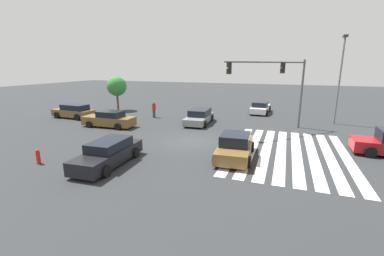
{
  "coord_description": "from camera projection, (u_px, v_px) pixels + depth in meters",
  "views": [
    {
      "loc": [
        -17.18,
        -6.3,
        5.5
      ],
      "look_at": [
        0.0,
        0.0,
        1.05
      ],
      "focal_mm": 24.0,
      "sensor_mm": 36.0,
      "label": 1
    }
  ],
  "objects": [
    {
      "name": "fire_hydrant",
      "position": [
        38.0,
        157.0,
        14.72
      ],
      "size": [
        0.22,
        0.22,
        0.86
      ],
      "color": "red",
      "rests_on": "ground_plane"
    },
    {
      "name": "car_6",
      "position": [
        235.0,
        147.0,
        15.66
      ],
      "size": [
        4.65,
        2.34,
        1.51
      ],
      "rotation": [
        0.0,
        0.0,
        0.06
      ],
      "color": "brown",
      "rests_on": "ground_plane"
    },
    {
      "name": "car_2",
      "position": [
        109.0,
        119.0,
        23.65
      ],
      "size": [
        2.12,
        4.91,
        1.47
      ],
      "rotation": [
        0.0,
        0.0,
        1.62
      ],
      "color": "brown",
      "rests_on": "ground_plane"
    },
    {
      "name": "ground_plane",
      "position": [
        192.0,
        142.0,
        19.08
      ],
      "size": [
        132.48,
        132.48,
        0.0
      ],
      "primitive_type": "plane",
      "color": "#2B2D30"
    },
    {
      "name": "car_5",
      "position": [
        260.0,
        108.0,
        30.6
      ],
      "size": [
        4.88,
        2.22,
        1.37
      ],
      "rotation": [
        0.0,
        0.0,
        -0.04
      ],
      "color": "silver",
      "rests_on": "ground_plane"
    },
    {
      "name": "tree_corner_a",
      "position": [
        117.0,
        86.0,
        31.89
      ],
      "size": [
        2.42,
        2.42,
        4.25
      ],
      "color": "brown",
      "rests_on": "ground_plane"
    },
    {
      "name": "car_3",
      "position": [
        74.0,
        111.0,
        27.62
      ],
      "size": [
        2.09,
        4.77,
        1.49
      ],
      "rotation": [
        0.0,
        0.0,
        1.52
      ],
      "color": "brown",
      "rests_on": "ground_plane"
    },
    {
      "name": "car_4",
      "position": [
        109.0,
        153.0,
        14.55
      ],
      "size": [
        4.96,
        2.19,
        1.42
      ],
      "rotation": [
        0.0,
        0.0,
        3.2
      ],
      "color": "black",
      "rests_on": "ground_plane"
    },
    {
      "name": "crosswalk_markings",
      "position": [
        289.0,
        152.0,
        16.82
      ],
      "size": [
        10.83,
        7.25,
        0.01
      ],
      "rotation": [
        0.0,
        0.0,
        1.57
      ],
      "color": "silver",
      "rests_on": "ground_plane"
    },
    {
      "name": "car_1",
      "position": [
        199.0,
        116.0,
        25.08
      ],
      "size": [
        4.91,
        2.39,
        1.38
      ],
      "rotation": [
        0.0,
        0.0,
        3.21
      ],
      "color": "gray",
      "rests_on": "ground_plane"
    },
    {
      "name": "traffic_signal_mast",
      "position": [
        280.0,
        79.0,
        21.34
      ],
      "size": [
        5.84,
        5.84,
        6.03
      ],
      "rotation": [
        0.0,
        0.0,
        2.36
      ],
      "color": "#47474C",
      "rests_on": "ground_plane"
    },
    {
      "name": "street_light_pole_a",
      "position": [
        341.0,
        72.0,
        23.82
      ],
      "size": [
        0.8,
        0.36,
        8.22
      ],
      "color": "slate",
      "rests_on": "ground_plane"
    },
    {
      "name": "pedestrian",
      "position": [
        154.0,
        109.0,
        27.83
      ],
      "size": [
        0.41,
        0.41,
        1.76
      ],
      "rotation": [
        0.0,
        0.0,
        -2.37
      ],
      "color": "#38383D",
      "rests_on": "ground_plane"
    }
  ]
}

